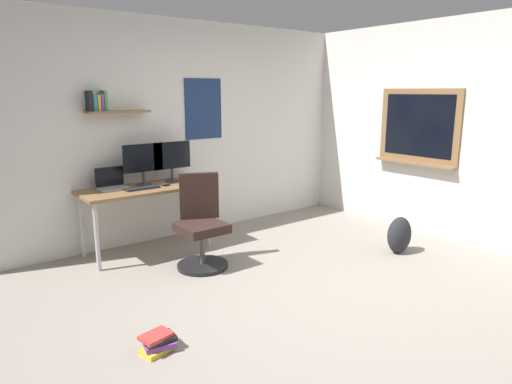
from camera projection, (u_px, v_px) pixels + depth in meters
name	position (u px, v px, depth m)	size (l,w,h in m)	color
ground_plane	(322.00, 299.00, 3.94)	(5.20, 5.20, 0.00)	gray
wall_back	(181.00, 130.00, 5.55)	(5.00, 0.30, 2.60)	silver
wall_right	(476.00, 133.00, 5.13)	(0.22, 5.00, 2.60)	silver
desk	(146.00, 194.00, 4.99)	(1.41, 0.62, 0.74)	olive
office_chair	(201.00, 227.00, 4.62)	(0.54, 0.56, 0.95)	black
laptop	(112.00, 184.00, 4.89)	(0.31, 0.21, 0.23)	#ADAFB5
monitor_primary	(143.00, 161.00, 5.01)	(0.46, 0.17, 0.46)	#38383D
monitor_secondary	(172.00, 159.00, 5.22)	(0.46, 0.17, 0.46)	#38383D
keyboard	(142.00, 188.00, 4.87)	(0.37, 0.13, 0.02)	black
computer_mouse	(166.00, 184.00, 5.03)	(0.10, 0.06, 0.03)	#262628
coffee_mug	(194.00, 177.00, 5.30)	(0.08, 0.08, 0.09)	#338C4C
backpack	(399.00, 235.00, 5.02)	(0.32, 0.22, 0.41)	#232328
book_stack_on_floor	(158.00, 342.00, 3.14)	(0.26, 0.20, 0.13)	gold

